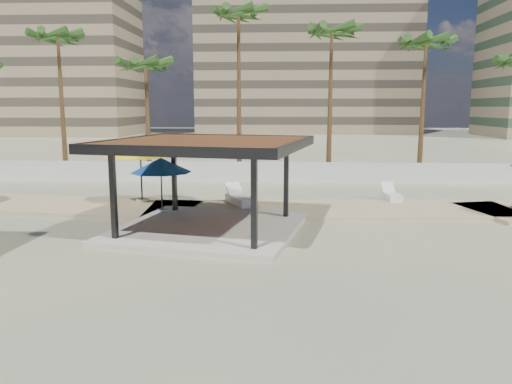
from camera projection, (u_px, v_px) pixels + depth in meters
ground at (284, 258)px, 15.29m from camera, size 200.00×200.00×0.00m
promenade at (328, 207)px, 22.73m from camera, size 44.45×7.97×0.24m
boundary_wall at (283, 172)px, 30.94m from camera, size 56.00×0.30×1.20m
building_west at (28, 41)px, 81.84m from camera, size 34.00×16.00×32.40m
building_mid at (306, 53)px, 89.48m from camera, size 38.00×16.00×30.40m
pavilion_central at (208, 177)px, 18.25m from camera, size 8.01×8.01×3.42m
umbrella_b at (140, 148)px, 23.05m from camera, size 4.28×4.28×2.93m
umbrella_f at (161, 165)px, 20.91m from camera, size 3.32×3.32×2.30m
lounger_a at (240, 199)px, 22.89m from camera, size 1.66×2.35×0.86m
lounger_c at (391, 196)px, 24.06m from camera, size 0.75×1.93×0.72m
palm_b at (58, 43)px, 33.00m from camera, size 3.00×3.00×9.99m
palm_c at (146, 69)px, 32.40m from camera, size 3.00×3.00×8.09m
palm_d at (239, 21)px, 32.36m from camera, size 3.00×3.00×11.39m
palm_e at (332, 38)px, 31.75m from camera, size 3.00×3.00×10.15m
palm_f at (426, 49)px, 31.75m from camera, size 3.00×3.00×9.43m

